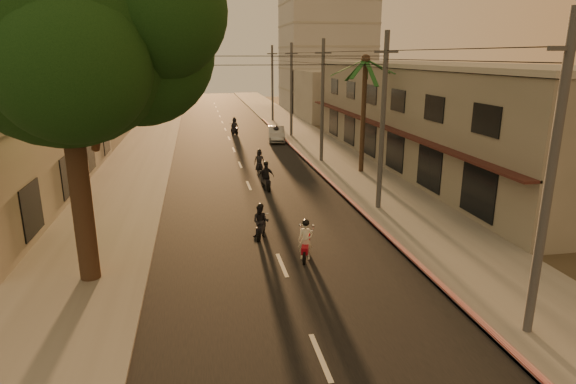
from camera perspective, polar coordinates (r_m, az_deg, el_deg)
name	(u,v)px	position (r m, az deg, el deg)	size (l,w,h in m)	color
ground	(292,289)	(17.07, 0.46, -11.43)	(160.00, 160.00, 0.00)	#383023
road	(240,165)	(35.86, -5.70, 3.22)	(10.00, 140.00, 0.02)	black
sidewalk_right	(338,160)	(37.22, 5.90, 3.76)	(5.00, 140.00, 0.12)	slate
sidewalk_left	(135,168)	(36.02, -17.68, 2.68)	(5.00, 140.00, 0.12)	slate
curb_stripe	(324,177)	(31.89, 4.28, 1.82)	(0.20, 60.00, 0.20)	red
shophouse_row	(431,115)	(37.19, 16.64, 8.79)	(8.80, 34.20, 7.30)	gray
distant_tower	(327,10)	(73.62, 4.60, 20.66)	(12.10, 12.10, 28.00)	#B7B5B2
broadleaf_tree	(75,34)	(17.42, -23.89, 16.72)	(9.60, 8.70, 12.10)	black
palm_tree	(365,66)	(32.76, 9.15, 14.51)	(5.00, 5.00, 8.20)	black
utility_poles	(323,74)	(36.07, 4.15, 13.80)	(1.20, 48.26, 9.00)	#38383A
filler_right	(332,95)	(62.41, 5.24, 11.40)	(8.00, 14.00, 6.00)	#AAA599
filler_left_near	(79,117)	(50.43, -23.50, 8.19)	(8.00, 14.00, 4.40)	#AAA599
filler_left_far	(109,90)	(67.92, -20.40, 11.28)	(8.00, 14.00, 7.00)	#AAA599
scooter_red	(306,241)	(19.13, 2.10, -5.87)	(0.87, 1.65, 1.67)	black
scooter_mid_a	(261,222)	(21.33, -3.24, -3.57)	(1.07, 1.58, 1.60)	black
scooter_mid_b	(266,177)	(28.87, -2.63, 1.78)	(1.08, 1.80, 1.78)	black
scooter_far_a	(259,161)	(33.69, -3.42, 3.66)	(0.73, 1.61, 1.58)	black
scooter_far_b	(276,134)	(45.05, -1.40, 6.83)	(1.33, 1.55, 1.58)	black
parked_car	(276,134)	(45.52, -1.39, 6.88)	(1.97, 4.38, 1.39)	#93969A
scooter_far_c	(235,126)	(50.11, -6.36, 7.73)	(1.10, 1.72, 1.74)	black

